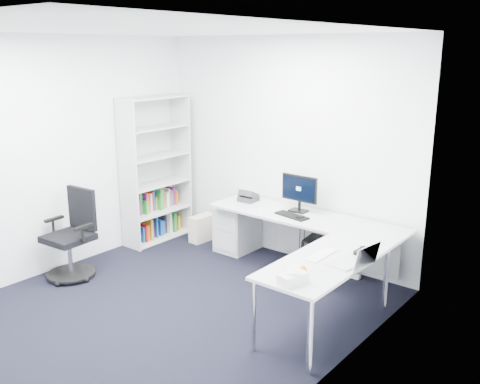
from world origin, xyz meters
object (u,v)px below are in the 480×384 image
Objects in this scene: laptop at (347,251)px; l_desk at (288,253)px; bookshelf at (155,170)px; monitor at (299,193)px; task_chair at (68,235)px.

l_desk is at bearing 157.54° from laptop.
laptop is (3.21, -0.67, -0.16)m from bookshelf.
bookshelf reaches higher than monitor.
bookshelf is 4.18× the size of monitor.
task_chair is 2.17× the size of monitor.
laptop is (3.03, 0.84, 0.30)m from task_chair.
bookshelf is 2.06m from monitor.
monitor is 1.37× the size of laptop.
task_chair is 3.16m from laptop.
task_chair is 2.67m from monitor.
monitor is at bearing 146.90° from laptop.
task_chair is at bearing -156.13° from laptop.
monitor is (-0.15, 0.43, 0.57)m from l_desk.
monitor reaches higher than task_chair.
laptop is (1.19, -1.05, -0.10)m from monitor.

